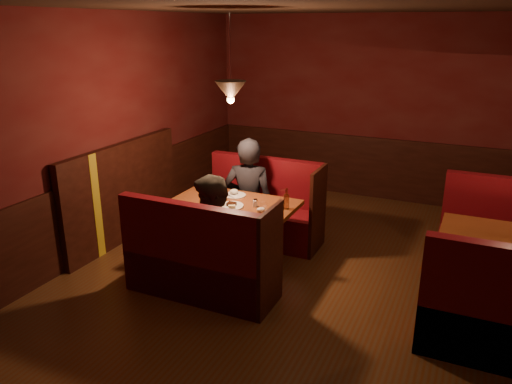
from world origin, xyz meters
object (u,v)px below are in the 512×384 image
at_px(main_bench_near, 200,267).
at_px(diner_a, 249,179).
at_px(diner_b, 213,219).
at_px(main_bench_far, 263,214).
at_px(main_table, 234,217).

xyz_separation_m(main_bench_near, diner_a, (-0.12, 1.44, 0.53)).
distance_m(diner_a, diner_b, 1.24).
distance_m(main_bench_far, diner_a, 0.58).
bearing_deg(diner_b, diner_a, 114.12).
xyz_separation_m(diner_a, diner_b, (0.18, -1.23, -0.07)).
height_order(main_bench_near, diner_b, diner_b).
bearing_deg(main_bench_near, main_bench_far, 90.00).
bearing_deg(diner_b, main_table, 112.87).
xyz_separation_m(main_bench_far, diner_a, (-0.12, -0.20, 0.53)).
bearing_deg(diner_a, diner_b, 84.59).
bearing_deg(main_bench_far, main_table, -91.13).
distance_m(main_bench_near, diner_a, 1.54).
height_order(main_bench_far, diner_a, diner_a).
distance_m(main_bench_far, diner_b, 1.50).
bearing_deg(diner_a, main_bench_near, 81.10).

